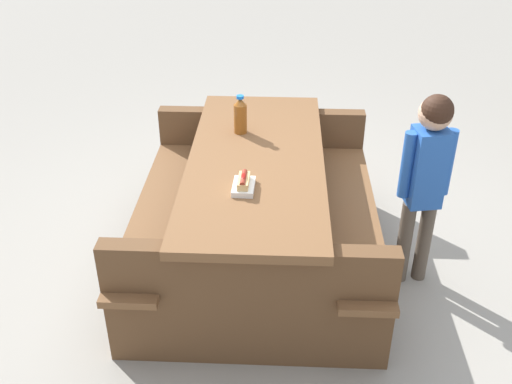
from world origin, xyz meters
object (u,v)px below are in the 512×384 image
at_px(hotdog_tray, 244,184).
at_px(child_in_coat, 427,168).
at_px(soda_bottle, 240,116).
at_px(picnic_table, 256,204).

distance_m(hotdog_tray, child_in_coat, 1.01).
bearing_deg(child_in_coat, hotdog_tray, -84.77).
height_order(soda_bottle, child_in_coat, child_in_coat).
bearing_deg(picnic_table, soda_bottle, -171.03).
bearing_deg(soda_bottle, picnic_table, 8.97).
distance_m(soda_bottle, hotdog_tray, 0.68).
bearing_deg(child_in_coat, soda_bottle, -121.37).
relative_size(soda_bottle, child_in_coat, 0.20).
bearing_deg(soda_bottle, child_in_coat, 58.63).
distance_m(picnic_table, hotdog_tray, 0.49).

